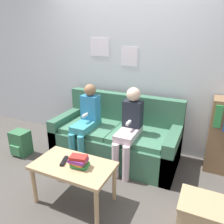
% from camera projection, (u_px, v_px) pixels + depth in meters
% --- Properties ---
extents(ground_plane, '(10.00, 10.00, 0.00)m').
position_uv_depth(ground_plane, '(100.00, 175.00, 2.80)').
color(ground_plane, '#4C4742').
extents(wall_back, '(8.00, 0.06, 2.60)m').
position_uv_depth(wall_back, '(130.00, 63.00, 3.20)').
color(wall_back, silver).
rests_on(wall_back, ground_plane).
extents(couch, '(1.75, 0.79, 0.88)m').
position_uv_depth(couch, '(116.00, 138.00, 3.14)').
color(couch, '#38664C').
rests_on(couch, ground_plane).
extents(coffee_table, '(0.83, 0.47, 0.45)m').
position_uv_depth(coffee_table, '(74.00, 169.00, 2.24)').
color(coffee_table, tan).
rests_on(coffee_table, ground_plane).
extents(person_left, '(0.24, 0.55, 1.06)m').
position_uv_depth(person_left, '(86.00, 119.00, 3.02)').
color(person_left, teal).
rests_on(person_left, ground_plane).
extents(person_right, '(0.24, 0.55, 1.08)m').
position_uv_depth(person_right, '(129.00, 126.00, 2.76)').
color(person_right, silver).
rests_on(person_right, ground_plane).
extents(tv_remote, '(0.09, 0.17, 0.02)m').
position_uv_depth(tv_remote, '(64.00, 161.00, 2.26)').
color(tv_remote, black).
rests_on(tv_remote, coffee_table).
extents(book_stack, '(0.19, 0.15, 0.13)m').
position_uv_depth(book_stack, '(79.00, 161.00, 2.16)').
color(book_stack, '#2D8442').
rests_on(book_stack, coffee_table).
extents(storage_box, '(0.40, 0.37, 0.30)m').
position_uv_depth(storage_box, '(201.00, 215.00, 1.99)').
color(storage_box, tan).
rests_on(storage_box, ground_plane).
extents(backpack, '(0.26, 0.24, 0.37)m').
position_uv_depth(backpack, '(21.00, 143.00, 3.23)').
color(backpack, '#336B42').
rests_on(backpack, ground_plane).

